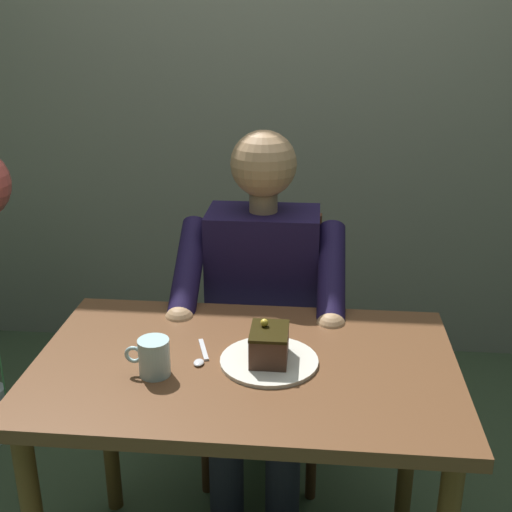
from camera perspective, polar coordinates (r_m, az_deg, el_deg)
name	(u,v)px	position (r m, az deg, el deg)	size (l,w,h in m)	color
cafe_rear_panel	(283,28)	(2.99, 2.39, 19.22)	(6.40, 0.12, 3.00)	gray
dining_table	(245,394)	(1.73, -0.94, -11.96)	(1.08, 0.67, 0.74)	brown
chair	(265,331)	(2.35, 0.80, -6.53)	(0.42, 0.42, 0.91)	#562D19
seated_person	(261,315)	(2.13, 0.43, -5.19)	(0.53, 0.58, 1.24)	#1C1339
dessert_plate	(269,361)	(1.67, 1.15, -9.15)	(0.25, 0.25, 0.01)	silver
cake_slice	(269,345)	(1.65, 1.16, -7.72)	(0.09, 0.12, 0.10)	#523324
coffee_cup	(153,357)	(1.62, -8.93, -8.65)	(0.11, 0.08, 0.09)	silver
dessert_spoon	(201,356)	(1.70, -4.82, -8.72)	(0.04, 0.14, 0.01)	silver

